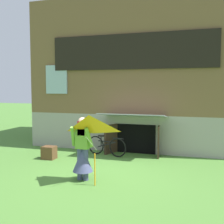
{
  "coord_description": "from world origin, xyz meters",
  "views": [
    {
      "loc": [
        2.51,
        -6.98,
        2.37
      ],
      "look_at": [
        -0.08,
        1.05,
        1.65
      ],
      "focal_mm": 45.77,
      "sensor_mm": 36.0,
      "label": 1
    }
  ],
  "objects": [
    {
      "name": "person",
      "position": [
        -0.41,
        -0.37,
        0.68
      ],
      "size": [
        0.61,
        0.52,
        1.62
      ],
      "rotation": [
        0.0,
        0.0,
        -0.08
      ],
      "color": "#474C75",
      "rests_on": "ground_plane"
    },
    {
      "name": "ground_plane",
      "position": [
        0.0,
        0.0,
        0.0
      ],
      "size": [
        60.0,
        60.0,
        0.0
      ],
      "primitive_type": "plane",
      "color": "#4C7F33"
    },
    {
      "name": "log_house",
      "position": [
        -0.0,
        5.62,
        2.87
      ],
      "size": [
        8.26,
        6.35,
        5.74
      ],
      "color": "#9E998E",
      "rests_on": "ground_plane"
    },
    {
      "name": "kite",
      "position": [
        0.02,
        -0.98,
        1.29
      ],
      "size": [
        1.13,
        1.21,
        1.58
      ],
      "color": "orange",
      "rests_on": "ground_plane"
    },
    {
      "name": "wooden_crate",
      "position": [
        -2.36,
        1.28,
        0.21
      ],
      "size": [
        0.43,
        0.36,
        0.42
      ],
      "primitive_type": "cube",
      "color": "brown",
      "rests_on": "ground_plane"
    },
    {
      "name": "bicycle_black",
      "position": [
        -0.69,
        2.31,
        0.34
      ],
      "size": [
        1.52,
        0.36,
        0.7
      ],
      "rotation": [
        0.0,
        0.0,
        -0.21
      ],
      "color": "black",
      "rests_on": "ground_plane"
    }
  ]
}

